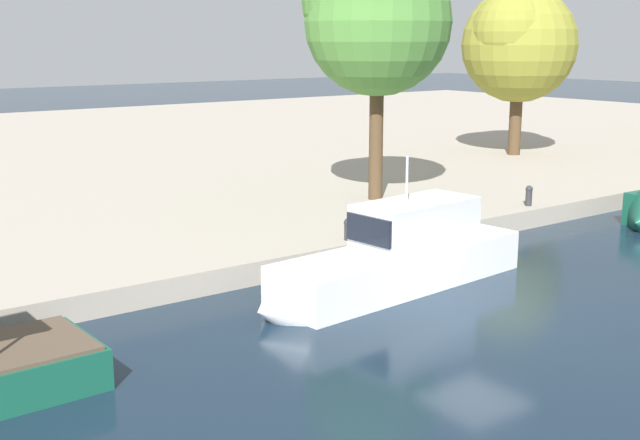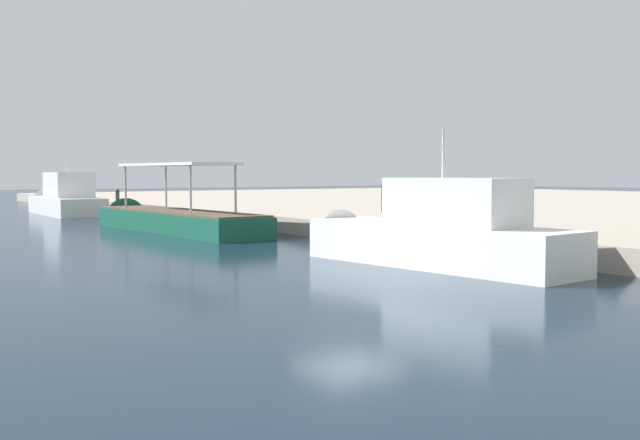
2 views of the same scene
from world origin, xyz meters
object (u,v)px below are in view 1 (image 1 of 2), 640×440
(motor_yacht_2, at_px, (390,266))
(mooring_bollard_0, at_px, (349,228))
(tree_1, at_px, (374,18))
(mooring_bollard_1, at_px, (529,195))
(tree_0, at_px, (519,40))

(motor_yacht_2, height_order, mooring_bollard_0, motor_yacht_2)
(motor_yacht_2, bearing_deg, tree_1, -132.26)
(mooring_bollard_0, distance_m, tree_1, 9.90)
(mooring_bollard_0, height_order, tree_1, tree_1)
(tree_1, bearing_deg, motor_yacht_2, -127.10)
(motor_yacht_2, relative_size, mooring_bollard_1, 12.05)
(mooring_bollard_0, bearing_deg, tree_0, 26.89)
(motor_yacht_2, distance_m, mooring_bollard_0, 3.33)
(motor_yacht_2, bearing_deg, tree_0, -152.86)
(tree_1, bearing_deg, mooring_bollard_1, -49.68)
(tree_0, bearing_deg, motor_yacht_2, -147.70)
(mooring_bollard_0, xyz_separation_m, mooring_bollard_1, (9.22, 0.14, 0.04))
(motor_yacht_2, xyz_separation_m, tree_1, (6.13, 8.10, 7.26))
(motor_yacht_2, xyz_separation_m, mooring_bollard_1, (10.21, 3.30, 0.43))
(tree_0, distance_m, tree_1, 15.99)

